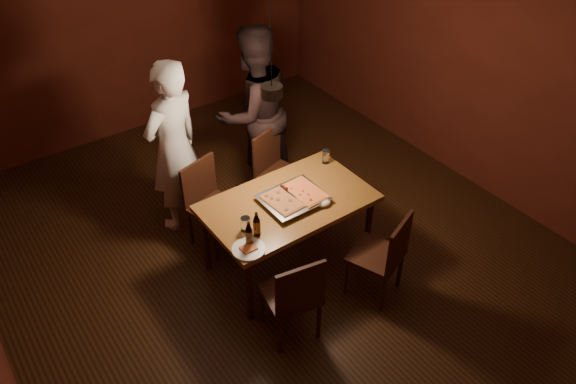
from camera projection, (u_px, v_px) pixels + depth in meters
room_shell at (272, 129)px, 4.72m from camera, size 6.00×6.00×6.00m
dining_table at (288, 207)px, 5.04m from camera, size 1.50×0.90×0.75m
chair_far_left at (208, 196)px, 5.39m from camera, size 0.52×0.52×0.49m
chair_far_right at (275, 164)px, 5.81m from camera, size 0.53×0.53×0.49m
chair_near_left at (295, 292)px, 4.43m from camera, size 0.49×0.49×0.49m
chair_near_right at (386, 250)px, 4.80m from camera, size 0.54×0.54×0.49m
pizza_tray at (293, 199)px, 4.98m from camera, size 0.58×0.48×0.05m
pizza_meat at (282, 201)px, 4.90m from camera, size 0.26×0.39×0.02m
pizza_cheese at (305, 191)px, 5.01m from camera, size 0.28×0.42×0.02m
spatula at (291, 195)px, 4.96m from camera, size 0.11×0.25×0.04m
beer_bottle_a at (249, 233)px, 4.48m from camera, size 0.06×0.06×0.23m
beer_bottle_b at (257, 224)px, 4.57m from camera, size 0.06×0.06×0.23m
water_glass_left at (246, 224)px, 4.64m from camera, size 0.08×0.08×0.13m
water_glass_right at (326, 156)px, 5.42m from camera, size 0.07×0.07×0.14m
plate_slice at (249, 249)px, 4.49m from camera, size 0.27×0.27×0.03m
napkin at (324, 203)px, 4.93m from camera, size 0.13×0.10×0.06m
diner_white at (174, 148)px, 5.39m from camera, size 0.76×0.62×1.81m
diner_dark at (254, 112)px, 5.87m from camera, size 0.94×0.75×1.87m
pendant_lamp at (272, 90)px, 4.50m from camera, size 0.18×0.18×1.10m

